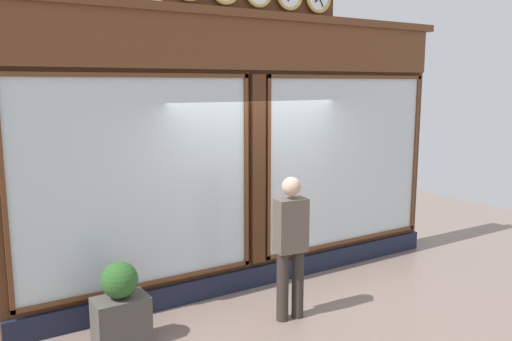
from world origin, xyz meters
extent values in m
cube|color=#4C2B16|center=(0.00, -0.15, 1.76)|extent=(6.29, 0.30, 3.52)
cube|color=#191E33|center=(0.00, 0.02, 0.14)|extent=(6.29, 0.08, 0.28)
cube|color=brown|center=(0.00, 0.04, 3.21)|extent=(6.17, 0.08, 0.63)
cube|color=brown|center=(0.00, 0.02, 3.57)|extent=(6.42, 0.20, 0.10)
cube|color=silver|center=(-1.60, 0.01, 1.60)|extent=(2.80, 0.02, 2.39)
cube|color=brown|center=(-1.60, 0.04, 2.82)|extent=(2.90, 0.04, 0.05)
cube|color=brown|center=(-1.60, 0.04, 0.37)|extent=(2.90, 0.04, 0.05)
cube|color=brown|center=(-3.02, 0.04, 1.60)|extent=(0.05, 0.04, 2.49)
cube|color=brown|center=(-0.18, 0.04, 1.60)|extent=(0.05, 0.04, 2.49)
cube|color=silver|center=(1.60, 0.01, 1.60)|extent=(2.80, 0.02, 2.39)
cube|color=brown|center=(1.60, 0.04, 2.82)|extent=(2.90, 0.04, 0.05)
cube|color=brown|center=(1.60, 0.04, 0.37)|extent=(2.90, 0.04, 0.05)
cube|color=brown|center=(3.02, 0.04, 1.60)|extent=(0.05, 0.04, 2.49)
cube|color=brown|center=(0.18, 0.04, 1.60)|extent=(0.05, 0.04, 2.49)
cube|color=#4C2B16|center=(0.00, 0.03, 1.60)|extent=(0.20, 0.10, 2.49)
cube|color=black|center=(-0.91, 0.07, 3.82)|extent=(0.08, 0.01, 0.08)
cube|color=black|center=(-0.98, 0.07, 3.79)|extent=(0.09, 0.01, 0.13)
cylinder|color=#312A24|center=(0.30, 1.05, 0.41)|extent=(0.14, 0.14, 0.82)
cylinder|color=#312A24|center=(0.10, 1.07, 0.41)|extent=(0.14, 0.14, 0.82)
cube|color=brown|center=(0.20, 1.06, 1.13)|extent=(0.39, 0.27, 0.62)
sphere|color=tan|center=(0.20, 1.06, 1.58)|extent=(0.22, 0.22, 0.22)
cube|color=#4C4742|center=(2.07, 0.62, 0.26)|extent=(0.56, 0.36, 0.53)
sphere|color=#285623|center=(2.07, 0.62, 0.72)|extent=(0.38, 0.38, 0.38)
camera|label=1|loc=(3.62, 5.71, 2.73)|focal=36.61mm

